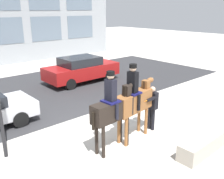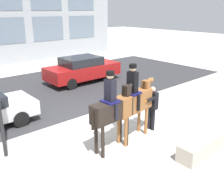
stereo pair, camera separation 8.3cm
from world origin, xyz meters
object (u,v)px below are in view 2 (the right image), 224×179
at_px(mounted_horse_lead, 113,108).
at_px(planter_ledge, 208,142).
at_px(mounted_horse_companion, 134,100).
at_px(street_car_far_lane, 83,69).
at_px(pedestrian_bystander, 152,105).

xyz_separation_m(mounted_horse_lead, planter_ledge, (2.23, -2.02, -1.14)).
height_order(mounted_horse_lead, planter_ledge, mounted_horse_lead).
height_order(mounted_horse_companion, street_car_far_lane, mounted_horse_companion).
bearing_deg(pedestrian_bystander, mounted_horse_lead, -0.26).
relative_size(mounted_horse_companion, street_car_far_lane, 0.58).
bearing_deg(planter_ledge, pedestrian_bystander, 97.16).
xyz_separation_m(mounted_horse_lead, pedestrian_bystander, (1.96, 0.09, -0.42)).
bearing_deg(street_car_far_lane, planter_ledge, -99.39).
relative_size(mounted_horse_companion, planter_ledge, 1.00).
relative_size(mounted_horse_lead, planter_ledge, 0.98).
relative_size(mounted_horse_companion, pedestrian_bystander, 1.58).
relative_size(mounted_horse_lead, street_car_far_lane, 0.57).
xyz_separation_m(street_car_far_lane, planter_ledge, (-1.50, -9.09, -0.54)).
height_order(mounted_horse_companion, planter_ledge, mounted_horse_companion).
bearing_deg(planter_ledge, mounted_horse_companion, 120.37).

